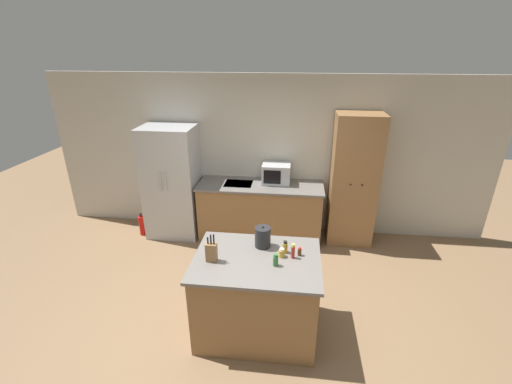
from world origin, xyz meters
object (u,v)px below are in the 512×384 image
object	(u,v)px
spice_bottle_tall_dark	(293,251)
spice_bottle_short_red	(282,253)
knife_block	(211,252)
spice_bottle_pale_salt	(285,247)
spice_bottle_amber_oil	(300,252)
fire_extinguisher	(142,225)
pantry_cabinet	(353,181)
kettle	(263,237)
spice_bottle_green_herb	(276,260)
microwave	(276,173)
refrigerator	(172,182)

from	to	relation	value
spice_bottle_tall_dark	spice_bottle_short_red	size ratio (longest dim) A/B	1.69
knife_block	spice_bottle_pale_salt	size ratio (longest dim) A/B	2.26
spice_bottle_amber_oil	fire_extinguisher	size ratio (longest dim) A/B	0.23
pantry_cabinet	spice_bottle_pale_salt	bearing A→B (deg)	-116.36
spice_bottle_amber_oil	spice_bottle_tall_dark	bearing A→B (deg)	-141.96
knife_block	fire_extinguisher	world-z (taller)	knife_block
kettle	spice_bottle_tall_dark	bearing A→B (deg)	-29.28
spice_bottle_green_herb	spice_bottle_pale_salt	world-z (taller)	spice_bottle_pale_salt
microwave	fire_extinguisher	xyz separation A→B (m)	(-2.23, -0.31, -0.92)
pantry_cabinet	kettle	distance (m)	2.25
spice_bottle_short_red	kettle	size ratio (longest dim) A/B	0.38
microwave	fire_extinguisher	size ratio (longest dim) A/B	1.12
spice_bottle_pale_salt	fire_extinguisher	distance (m)	3.11
knife_block	pantry_cabinet	bearing A→B (deg)	52.30
pantry_cabinet	spice_bottle_green_herb	distance (m)	2.47
refrigerator	spice_bottle_amber_oil	size ratio (longest dim) A/B	20.12
spice_bottle_green_herb	spice_bottle_pale_salt	size ratio (longest dim) A/B	0.95
refrigerator	pantry_cabinet	bearing A→B (deg)	1.50
spice_bottle_tall_dark	fire_extinguisher	bearing A→B (deg)	144.41
microwave	spice_bottle_short_red	world-z (taller)	microwave
spice_bottle_amber_oil	spice_bottle_green_herb	xyz separation A→B (m)	(-0.24, -0.21, 0.02)
refrigerator	spice_bottle_short_red	world-z (taller)	refrigerator
fire_extinguisher	spice_bottle_amber_oil	bearing A→B (deg)	-34.06
microwave	spice_bottle_green_herb	size ratio (longest dim) A/B	3.43
spice_bottle_tall_dark	spice_bottle_short_red	world-z (taller)	spice_bottle_tall_dark
microwave	kettle	size ratio (longest dim) A/B	1.76
spice_bottle_green_herb	spice_bottle_amber_oil	bearing A→B (deg)	41.59
knife_block	spice_bottle_amber_oil	world-z (taller)	knife_block
spice_bottle_tall_dark	spice_bottle_amber_oil	size ratio (longest dim) A/B	1.79
spice_bottle_pale_salt	fire_extinguisher	xyz separation A→B (m)	(-2.46, 1.72, -0.83)
spice_bottle_pale_salt	spice_bottle_short_red	bearing A→B (deg)	-109.44
refrigerator	spice_bottle_amber_oil	distance (m)	2.84
spice_bottle_amber_oil	spice_bottle_green_herb	size ratio (longest dim) A/B	0.71
refrigerator	spice_bottle_pale_salt	size ratio (longest dim) A/B	13.51
refrigerator	spice_bottle_pale_salt	xyz separation A→B (m)	(1.92, -1.90, 0.09)
spice_bottle_short_red	spice_bottle_amber_oil	world-z (taller)	spice_bottle_short_red
pantry_cabinet	spice_bottle_tall_dark	distance (m)	2.25
microwave	spice_bottle_pale_salt	size ratio (longest dim) A/B	3.27
spice_bottle_pale_salt	kettle	world-z (taller)	kettle
knife_block	spice_bottle_amber_oil	distance (m)	0.92
spice_bottle_amber_oil	spice_bottle_short_red	bearing A→B (deg)	-165.69
pantry_cabinet	spice_bottle_short_red	distance (m)	2.30
spice_bottle_tall_dark	microwave	bearing A→B (deg)	98.27
refrigerator	pantry_cabinet	world-z (taller)	pantry_cabinet
pantry_cabinet	kettle	bearing A→B (deg)	-123.09
spice_bottle_tall_dark	spice_bottle_short_red	xyz separation A→B (m)	(-0.11, 0.01, -0.03)
spice_bottle_green_herb	knife_block	bearing A→B (deg)	179.44
pantry_cabinet	spice_bottle_amber_oil	world-z (taller)	pantry_cabinet
microwave	spice_bottle_green_herb	xyz separation A→B (m)	(0.14, -2.29, -0.09)
refrigerator	spice_bottle_tall_dark	bearing A→B (deg)	-44.87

